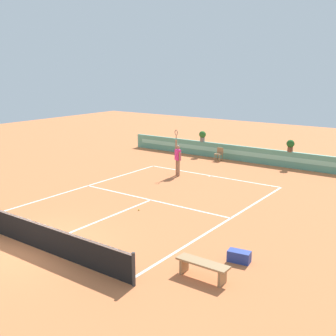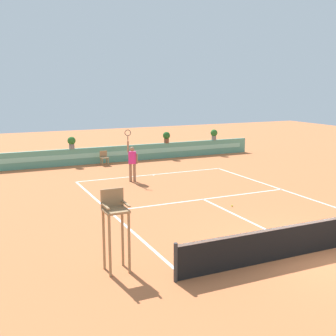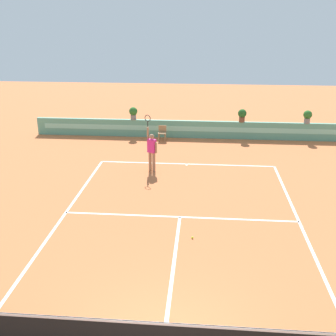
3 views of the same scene
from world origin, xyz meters
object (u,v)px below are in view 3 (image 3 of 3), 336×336
Objects in this scene: tennis_player at (152,149)px; potted_plant_left at (133,112)px; potted_plant_right at (242,115)px; potted_plant_far_right at (308,116)px; ball_kid_chair at (162,132)px; tennis_ball_near_baseline at (192,238)px.

potted_plant_left is (-1.75, 5.56, 0.36)m from tennis_player.
potted_plant_far_right is (3.59, 0.00, 0.00)m from potted_plant_right.
potted_plant_far_right is at bearing 5.21° from ball_kid_chair.
potted_plant_right is at bearing 0.00° from potted_plant_left.
potted_plant_right is (2.41, 11.43, 1.38)m from tennis_ball_near_baseline.
tennis_ball_near_baseline is at bearing -117.67° from potted_plant_far_right.
potted_plant_right is at bearing 9.36° from ball_kid_chair.
potted_plant_left is at bearing 157.16° from ball_kid_chair.
ball_kid_chair reaches higher than tennis_ball_near_baseline.
ball_kid_chair is at bearing -170.64° from potted_plant_right.
potted_plant_right is 6.18m from potted_plant_left.
tennis_ball_near_baseline is at bearing -101.90° from potted_plant_right.
potted_plant_left is at bearing 180.00° from potted_plant_right.
tennis_ball_near_baseline is 12.12m from potted_plant_left.
tennis_player is 7.12m from potted_plant_right.
potted_plant_far_right is (9.76, 0.00, 0.00)m from potted_plant_left.
tennis_ball_near_baseline is (2.02, -5.87, -1.02)m from tennis_player.
ball_kid_chair is 10.90m from tennis_ball_near_baseline.
potted_plant_far_right is at bearing 34.78° from tennis_player.
potted_plant_right is 3.59m from potted_plant_far_right.
potted_plant_left is at bearing 107.46° from tennis_player.
tennis_player is at bearing 108.98° from tennis_ball_near_baseline.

